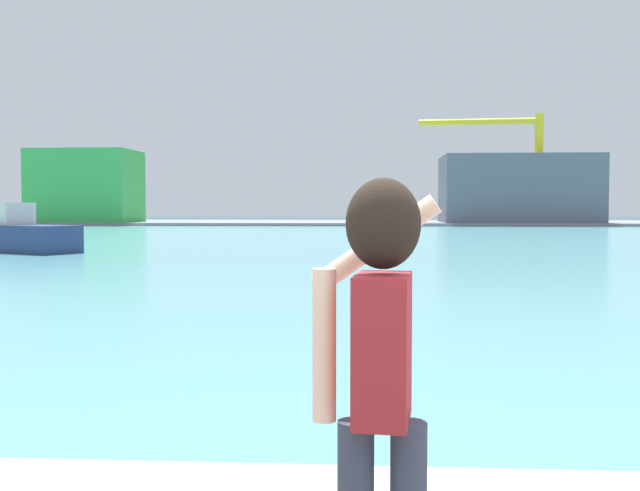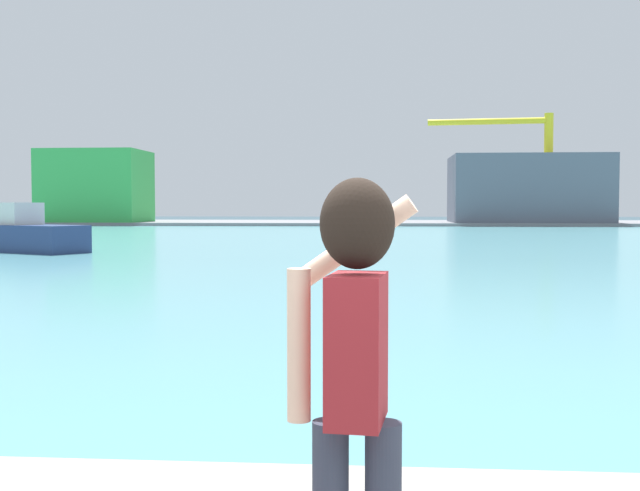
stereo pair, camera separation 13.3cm
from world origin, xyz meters
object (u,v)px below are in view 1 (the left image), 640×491
(warehouse_left, at_px, (86,186))
(warehouse_right, at_px, (518,189))
(port_crane, at_px, (517,152))
(person_photographer, at_px, (380,357))
(boat_moored, at_px, (15,234))

(warehouse_left, distance_m, warehouse_right, 50.44)
(port_crane, bearing_deg, person_photographer, -100.70)
(warehouse_left, xyz_separation_m, port_crane, (50.04, 0.16, 3.81))
(port_crane, bearing_deg, warehouse_right, 75.78)
(person_photographer, xyz_separation_m, warehouse_right, (16.85, 88.62, 2.51))
(warehouse_left, bearing_deg, person_photographer, -68.90)
(boat_moored, bearing_deg, warehouse_right, 85.78)
(warehouse_left, distance_m, port_crane, 50.19)
(warehouse_right, bearing_deg, person_photographer, -100.76)
(person_photographer, distance_m, port_crane, 88.96)
(person_photographer, height_order, port_crane, port_crane)
(warehouse_left, bearing_deg, boat_moored, -72.94)
(warehouse_left, height_order, warehouse_right, warehouse_left)
(person_photographer, xyz_separation_m, warehouse_left, (-33.57, 87.00, 2.89))
(warehouse_left, height_order, port_crane, port_crane)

